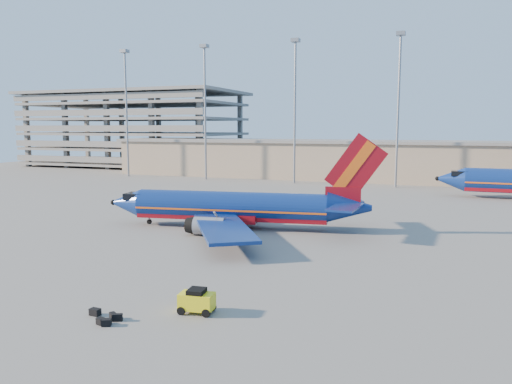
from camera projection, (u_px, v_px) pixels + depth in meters
ground at (222, 226)px, 57.25m from camera, size 220.00×220.00×0.00m
terminal_building at (377, 160)px, 106.93m from camera, size 122.00×16.00×8.50m
parking_garage at (135, 126)px, 146.22m from camera, size 62.00×32.00×21.40m
light_mast_row at (345, 95)px, 95.86m from camera, size 101.60×1.60×28.65m
aircraft_main at (237, 208)px, 56.18m from camera, size 31.59×30.17×10.74m
baggage_tug at (197, 300)px, 30.51m from camera, size 2.25×1.51×1.52m
luggage_pile at (105, 317)px, 29.35m from camera, size 2.47×1.61×0.43m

